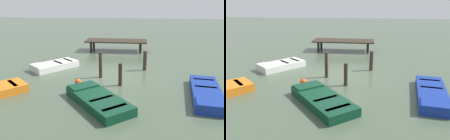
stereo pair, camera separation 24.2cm
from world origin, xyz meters
The scene contains 9 objects.
ground_plane centered at (0.00, 0.00, 0.00)m, with size 80.00×80.00×0.00m, color #475642.
dock_segment centered at (-0.26, 6.81, 0.84)m, with size 5.33×1.98×0.95m.
rowboat_white centered at (-3.95, 1.11, 0.22)m, with size 3.01×3.16×0.46m.
rowboat_blue centered at (4.77, -2.81, 0.22)m, with size 1.97×4.24×0.46m.
rowboat_dark_green centered at (-0.27, -4.04, 0.22)m, with size 3.47×3.82×0.46m.
mooring_piling_far_left centered at (0.60, -1.63, 0.62)m, with size 0.21×0.21×1.24m, color #33281E.
mooring_piling_far_right centered at (2.02, 1.31, 0.63)m, with size 0.24×0.24×1.26m, color #33281E.
mooring_piling_center centered at (-0.64, -0.38, 0.77)m, with size 0.20×0.20×1.54m, color #33281E.
marker_buoy centered at (-1.60, -2.13, 0.29)m, with size 0.36×0.36×0.48m.
Camera 1 is at (1.23, -13.49, 4.60)m, focal length 37.61 mm.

